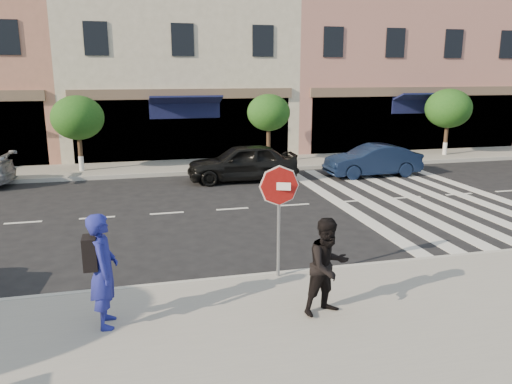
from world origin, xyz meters
name	(u,v)px	position (x,y,z in m)	size (l,w,h in m)	color
ground	(266,254)	(0.00, 0.00, 0.00)	(120.00, 120.00, 0.00)	black
sidewalk_near	(325,329)	(0.00, -3.75, 0.07)	(60.00, 4.50, 0.15)	gray
sidewalk_far	(202,166)	(0.00, 11.00, 0.07)	(60.00, 3.00, 0.15)	gray
building_centre	(174,45)	(-0.50, 17.00, 5.50)	(11.00, 9.00, 11.00)	beige
building_east_mid	(383,29)	(11.50, 17.00, 6.50)	(13.00, 9.00, 13.00)	tan
street_tree_wb	(78,118)	(-5.00, 10.80, 2.31)	(2.10, 2.10, 3.06)	#473323
street_tree_c	(269,113)	(3.00, 10.80, 2.36)	(1.90, 1.90, 3.04)	#473323
street_tree_ea	(448,109)	(12.00, 10.80, 2.39)	(2.20, 2.20, 3.19)	#473323
stop_sign	(279,196)	(-0.18, -1.67, 1.81)	(0.74, 0.34, 2.26)	gray
photographer	(104,270)	(-3.42, -2.88, 1.08)	(0.68, 0.45, 1.87)	navy
walker	(328,266)	(0.18, -3.35, 0.98)	(0.81, 0.63, 1.67)	black
car_far_mid	(242,162)	(1.18, 7.94, 0.72)	(1.70, 4.23, 1.44)	black
car_far_right	(373,160)	(6.50, 7.60, 0.64)	(1.35, 3.86, 1.27)	black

